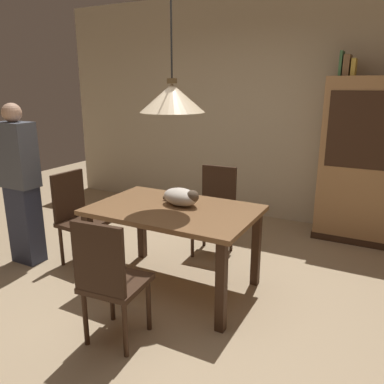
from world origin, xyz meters
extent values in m
plane|color=tan|center=(0.00, 0.00, 0.00)|extent=(10.00, 10.00, 0.00)
cube|color=beige|center=(0.00, 2.65, 1.45)|extent=(6.40, 0.10, 2.90)
cube|color=brown|center=(-0.12, 0.36, 0.73)|extent=(1.40, 0.90, 0.04)
cube|color=#382316|center=(-0.74, -0.03, 0.35)|extent=(0.07, 0.07, 0.71)
cube|color=#382316|center=(0.50, -0.03, 0.35)|extent=(0.07, 0.07, 0.71)
cube|color=#382316|center=(-0.74, 0.75, 0.35)|extent=(0.07, 0.07, 0.71)
cube|color=#382316|center=(0.50, 0.75, 0.35)|extent=(0.07, 0.07, 0.71)
cube|color=#382316|center=(-0.12, -0.44, 0.43)|extent=(0.43, 0.43, 0.04)
cube|color=#322014|center=(-0.10, -0.62, 0.69)|extent=(0.38, 0.07, 0.48)
cylinder|color=#382316|center=(0.03, -0.27, 0.21)|extent=(0.04, 0.04, 0.41)
cylinder|color=#382316|center=(-0.29, -0.30, 0.21)|extent=(0.04, 0.04, 0.41)
cylinder|color=#382316|center=(0.05, -0.59, 0.21)|extent=(0.04, 0.04, 0.41)
cylinder|color=#382316|center=(-0.26, -0.62, 0.21)|extent=(0.04, 0.04, 0.41)
cube|color=#382316|center=(-1.17, 0.36, 0.43)|extent=(0.43, 0.43, 0.04)
cube|color=#322014|center=(-1.35, 0.37, 0.69)|extent=(0.06, 0.38, 0.48)
cylinder|color=#382316|center=(-1.02, 0.18, 0.21)|extent=(0.04, 0.04, 0.41)
cylinder|color=#382316|center=(-1.00, 0.50, 0.21)|extent=(0.04, 0.04, 0.41)
cylinder|color=#382316|center=(-1.34, 0.21, 0.21)|extent=(0.04, 0.04, 0.41)
cylinder|color=#382316|center=(-1.32, 0.53, 0.21)|extent=(0.04, 0.04, 0.41)
cube|color=#382316|center=(-0.12, 1.16, 0.43)|extent=(0.42, 0.42, 0.04)
cube|color=#322014|center=(-0.13, 1.34, 0.69)|extent=(0.38, 0.06, 0.48)
cylinder|color=#382316|center=(-0.27, 0.99, 0.21)|extent=(0.04, 0.04, 0.41)
cylinder|color=#382316|center=(0.05, 1.00, 0.21)|extent=(0.04, 0.04, 0.41)
cylinder|color=#382316|center=(-0.29, 1.31, 0.21)|extent=(0.04, 0.04, 0.41)
cylinder|color=#382316|center=(0.03, 1.32, 0.21)|extent=(0.04, 0.04, 0.41)
ellipsoid|color=beige|center=(-0.10, 0.45, 0.82)|extent=(0.38, 0.28, 0.15)
sphere|color=brown|center=(0.02, 0.43, 0.85)|extent=(0.11, 0.11, 0.11)
cylinder|color=brown|center=(-0.22, 0.51, 0.78)|extent=(0.18, 0.04, 0.04)
cone|color=beige|center=(-0.12, 0.36, 1.66)|extent=(0.52, 0.52, 0.22)
cylinder|color=#513D23|center=(-0.12, 0.36, 1.79)|extent=(0.08, 0.08, 0.04)
cylinder|color=black|center=(-0.12, 0.36, 2.33)|extent=(0.01, 0.01, 1.04)
cube|color=#A87A4C|center=(1.30, 2.32, 0.93)|extent=(1.10, 0.44, 1.85)
cube|color=#382316|center=(1.30, 2.10, 1.29)|extent=(0.97, 0.01, 0.81)
cube|color=#382316|center=(1.30, 2.32, 0.04)|extent=(1.12, 0.45, 0.08)
cube|color=#427A4C|center=(0.86, 2.32, 1.98)|extent=(0.03, 0.20, 0.26)
cube|color=brown|center=(0.92, 2.32, 1.96)|extent=(0.06, 0.24, 0.22)
cube|color=gold|center=(0.99, 2.32, 1.94)|extent=(0.04, 0.20, 0.18)
cube|color=#2D3347|center=(-1.72, 0.12, 0.40)|extent=(0.30, 0.20, 0.79)
cube|color=#4C515B|center=(-1.72, 0.12, 1.11)|extent=(0.36, 0.22, 0.63)
sphere|color=tan|center=(-1.72, 0.12, 1.51)|extent=(0.18, 0.18, 0.18)
camera|label=1|loc=(1.47, -2.32, 1.77)|focal=35.93mm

